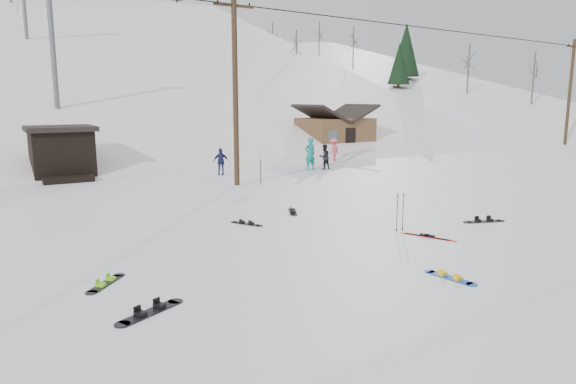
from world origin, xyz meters
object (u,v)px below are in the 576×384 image
hero_snowboard (450,277)px  hero_skis (427,236)px  utility_pole (235,88)px  cabin (335,134)px

hero_snowboard → hero_skis: 3.67m
utility_pole → hero_skis: bearing=-85.5°
hero_snowboard → hero_skis: (2.23, 2.91, 0.00)m
hero_skis → utility_pole: bearing=71.0°
cabin → hero_snowboard: 28.54m
utility_pole → hero_snowboard: (-1.31, -14.66, -4.66)m
utility_pole → cabin: 16.71m
hero_snowboard → hero_skis: size_ratio=0.82×
utility_pole → hero_snowboard: 15.44m
hero_skis → cabin: bearing=37.5°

